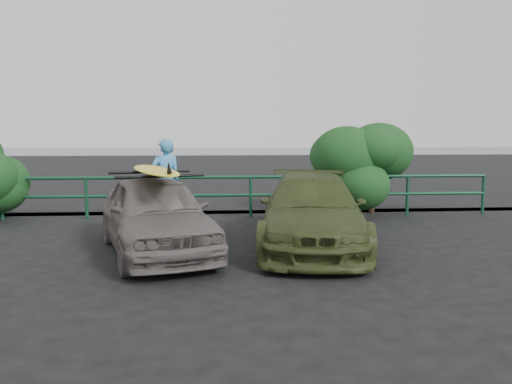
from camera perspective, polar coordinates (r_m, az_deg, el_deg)
ground at (r=7.56m, az=-5.85°, el=-9.25°), size 80.00×80.00×0.00m
ocean at (r=67.30m, az=-4.42°, el=4.96°), size 200.00×200.00×0.00m
guardrail at (r=12.37m, az=-5.23°, el=-0.53°), size 14.00×0.08×1.04m
shrub_left at (r=13.66m, az=-25.82°, el=2.30°), size 3.20×2.40×2.36m
shrub_right at (r=13.67m, az=16.25°, el=2.34°), size 3.20×2.40×2.19m
sedan at (r=8.80m, az=-11.37°, el=-2.54°), size 2.73×4.29×1.36m
olive_vehicle at (r=9.21m, az=6.39°, el=-2.21°), size 2.46×4.72×1.31m
man at (r=11.95m, az=-10.28°, el=1.34°), size 0.83×0.70×1.95m
roof_rack at (r=8.72m, az=-11.48°, el=2.03°), size 1.69×1.41×0.05m
surfboard at (r=8.72m, az=-11.49°, el=2.46°), size 1.41×2.87×0.08m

